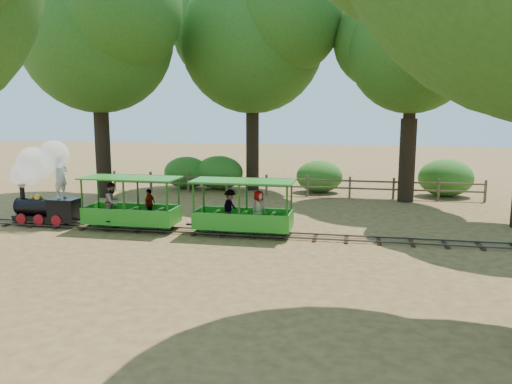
% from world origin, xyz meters
% --- Properties ---
extents(ground, '(90.00, 90.00, 0.00)m').
position_xyz_m(ground, '(0.00, 0.00, 0.00)').
color(ground, '#A07F45').
rests_on(ground, ground).
extents(track, '(22.00, 1.00, 0.10)m').
position_xyz_m(track, '(0.00, 0.00, 0.07)').
color(track, '#3F3D3A').
rests_on(track, ground).
extents(locomotive, '(2.71, 1.27, 3.11)m').
position_xyz_m(locomotive, '(-7.75, 0.07, 1.74)').
color(locomotive, black).
rests_on(locomotive, ground).
extents(carriage_front, '(3.33, 1.37, 1.73)m').
position_xyz_m(carriage_front, '(-4.39, -0.06, 0.78)').
color(carriage_front, '#25891D').
rests_on(carriage_front, track).
extents(carriage_rear, '(3.33, 1.36, 1.73)m').
position_xyz_m(carriage_rear, '(-0.39, 0.03, 0.76)').
color(carriage_rear, '#25891D').
rests_on(carriage_rear, track).
extents(oak_nw, '(8.68, 7.64, 10.89)m').
position_xyz_m(oak_nw, '(-8.53, 6.09, 7.78)').
color(oak_nw, '#2D2116').
rests_on(oak_nw, ground).
extents(oak_nc, '(8.97, 7.89, 11.09)m').
position_xyz_m(oak_nc, '(-2.04, 9.60, 7.87)').
color(oak_nc, '#2D2116').
rests_on(oak_nc, ground).
extents(oak_ne, '(6.92, 6.09, 9.47)m').
position_xyz_m(oak_ne, '(5.47, 7.57, 6.96)').
color(oak_ne, '#2D2116').
rests_on(oak_ne, ground).
extents(fence, '(18.10, 0.10, 1.00)m').
position_xyz_m(fence, '(0.00, 8.00, 0.58)').
color(fence, brown).
rests_on(fence, ground).
extents(shrub_west, '(2.42, 1.86, 1.68)m').
position_xyz_m(shrub_west, '(-5.52, 9.30, 0.84)').
color(shrub_west, '#2D6B1E').
rests_on(shrub_west, ground).
extents(shrub_mid_w, '(2.53, 1.95, 1.75)m').
position_xyz_m(shrub_mid_w, '(-3.74, 9.30, 0.88)').
color(shrub_mid_w, '#2D6B1E').
rests_on(shrub_mid_w, ground).
extents(shrub_mid_e, '(2.32, 1.79, 1.61)m').
position_xyz_m(shrub_mid_e, '(1.47, 9.30, 0.80)').
color(shrub_mid_e, '#2D6B1E').
rests_on(shrub_mid_e, ground).
extents(shrub_east, '(2.59, 1.99, 1.79)m').
position_xyz_m(shrub_east, '(7.50, 9.30, 0.89)').
color(shrub_east, '#2D6B1E').
rests_on(shrub_east, ground).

